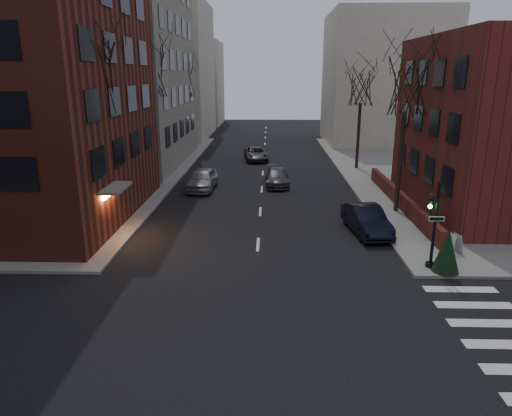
{
  "coord_description": "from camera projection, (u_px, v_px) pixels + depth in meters",
  "views": [
    {
      "loc": [
        0.54,
        -10.57,
        8.69
      ],
      "look_at": [
        -0.11,
        12.04,
        2.0
      ],
      "focal_mm": 32.0,
      "sensor_mm": 36.0,
      "label": 1
    }
  ],
  "objects": [
    {
      "name": "low_wall_right",
      "position": [
        400.0,
        199.0,
        30.38
      ],
      "size": [
        0.35,
        16.0,
        1.0
      ],
      "primitive_type": "cube",
      "color": "maroon",
      "rests_on": "sidewalk_far_right"
    },
    {
      "name": "streetlamp_near",
      "position": [
        147.0,
        138.0,
        32.72
      ],
      "size": [
        0.36,
        0.36,
        6.28
      ],
      "color": "black",
      "rests_on": "sidewalk_far_left"
    },
    {
      "name": "traffic_signal",
      "position": [
        433.0,
        231.0,
        20.47
      ],
      "size": [
        0.76,
        0.44,
        4.0
      ],
      "color": "black",
      "rests_on": "sidewalk_far_right"
    },
    {
      "name": "tree_right_a",
      "position": [
        407.0,
        85.0,
        27.35
      ],
      "size": [
        3.96,
        3.96,
        9.72
      ],
      "color": "#2D231C",
      "rests_on": "sidewalk_far_right"
    },
    {
      "name": "streetlamp_far",
      "position": [
        193.0,
        114.0,
        51.89
      ],
      "size": [
        0.36,
        0.36,
        6.28
      ],
      "color": "black",
      "rests_on": "sidewalk_far_left"
    },
    {
      "name": "ground",
      "position": [
        247.0,
        400.0,
        12.61
      ],
      "size": [
        160.0,
        160.0,
        0.0
      ],
      "primitive_type": "plane",
      "color": "black",
      "rests_on": "ground"
    },
    {
      "name": "building_distant_la",
      "position": [
        158.0,
        71.0,
        63.19
      ],
      "size": [
        14.0,
        16.0,
        18.0
      ],
      "primitive_type": "cube",
      "color": "beige",
      "rests_on": "ground"
    },
    {
      "name": "tree_right_b",
      "position": [
        361.0,
        86.0,
        40.89
      ],
      "size": [
        3.74,
        3.74,
        9.18
      ],
      "color": "#2D231C",
      "rests_on": "sidewalk_far_right"
    },
    {
      "name": "car_lane_far",
      "position": [
        256.0,
        154.0,
        47.28
      ],
      "size": [
        2.82,
        5.1,
        1.35
      ],
      "primitive_type": "imported",
      "rotation": [
        0.0,
        0.0,
        0.12
      ],
      "color": "#3C3C40",
      "rests_on": "ground"
    },
    {
      "name": "parked_sedan",
      "position": [
        366.0,
        220.0,
        25.67
      ],
      "size": [
        2.28,
        4.9,
        1.55
      ],
      "primitive_type": "imported",
      "rotation": [
        0.0,
        0.0,
        0.14
      ],
      "color": "black",
      "rests_on": "ground"
    },
    {
      "name": "car_lane_silver",
      "position": [
        202.0,
        179.0,
        35.32
      ],
      "size": [
        2.15,
        4.9,
        1.64
      ],
      "primitive_type": "imported",
      "rotation": [
        0.0,
        0.0,
        -0.04
      ],
      "color": "#9C9CA1",
      "rests_on": "ground"
    },
    {
      "name": "tree_left_a",
      "position": [
        91.0,
        78.0,
        23.87
      ],
      "size": [
        4.18,
        4.18,
        10.26
      ],
      "color": "#2D231C",
      "rests_on": "sidewalk_far_left"
    },
    {
      "name": "building_left_tan",
      "position": [
        79.0,
        13.0,
        41.7
      ],
      "size": [
        18.0,
        18.0,
        28.0
      ],
      "primitive_type": "cube",
      "color": "gray",
      "rests_on": "ground"
    },
    {
      "name": "car_lane_gray",
      "position": [
        277.0,
        177.0,
        36.7
      ],
      "size": [
        1.95,
        4.64,
        1.34
      ],
      "primitive_type": "imported",
      "rotation": [
        0.0,
        0.0,
        0.02
      ],
      "color": "#3C3C41",
      "rests_on": "ground"
    },
    {
      "name": "sandwich_board",
      "position": [
        454.0,
        243.0,
        22.47
      ],
      "size": [
        0.58,
        0.71,
        1.0
      ],
      "primitive_type": "cube",
      "rotation": [
        0.0,
        0.0,
        0.24
      ],
      "color": "silver",
      "rests_on": "sidewalk_far_right"
    },
    {
      "name": "tree_left_c",
      "position": [
        183.0,
        80.0,
        48.92
      ],
      "size": [
        3.96,
        3.96,
        9.72
      ],
      "color": "#2D231C",
      "rests_on": "sidewalk_far_left"
    },
    {
      "name": "tree_left_b",
      "position": [
        149.0,
        70.0,
        35.25
      ],
      "size": [
        4.4,
        4.4,
        10.8
      ],
      "color": "#2D231C",
      "rests_on": "sidewalk_far_left"
    },
    {
      "name": "evergreen_shrub",
      "position": [
        447.0,
        251.0,
        20.2
      ],
      "size": [
        1.41,
        1.41,
        1.97
      ],
      "primitive_type": "cone",
      "rotation": [
        0.0,
        0.0,
        0.22
      ],
      "color": "black",
      "rests_on": "sidewalk_far_right"
    },
    {
      "name": "building_distant_lb",
      "position": [
        192.0,
        83.0,
        80.0
      ],
      "size": [
        10.0,
        12.0,
        14.0
      ],
      "primitive_type": "cube",
      "color": "beige",
      "rests_on": "ground"
    },
    {
      "name": "building_distant_ra",
      "position": [
        383.0,
        79.0,
        57.86
      ],
      "size": [
        14.0,
        14.0,
        16.0
      ],
      "primitive_type": "cube",
      "color": "beige",
      "rests_on": "ground"
    }
  ]
}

